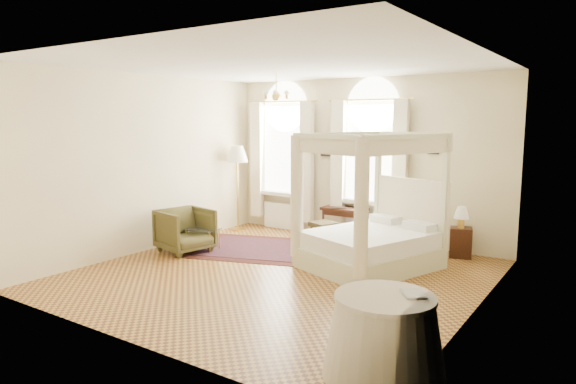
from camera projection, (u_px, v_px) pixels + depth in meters
name	position (u px, v px, depth m)	size (l,w,h in m)	color
ground	(280.00, 275.00, 8.22)	(6.00, 6.00, 0.00)	#AE7C32
room_walls	(279.00, 151.00, 7.94)	(6.00, 6.00, 6.00)	beige
window_left	(283.00, 164.00, 11.42)	(1.62, 0.27, 3.29)	white
window_right	(369.00, 169.00, 10.27)	(1.62, 0.27, 3.29)	white
chandelier	(276.00, 95.00, 9.30)	(0.51, 0.45, 0.50)	gold
wall_pictures	(367.00, 148.00, 10.35)	(2.54, 0.03, 0.39)	black
canopy_bed	(369.00, 238.00, 8.55)	(2.27, 2.50, 2.25)	beige
nightstand	(461.00, 242.00, 9.24)	(0.38, 0.34, 0.54)	#361A0E
nightstand_lamp	(462.00, 214.00, 9.14)	(0.26, 0.26, 0.38)	gold
writing_desk	(345.00, 212.00, 10.50)	(0.92, 0.49, 0.68)	#361A0E
laptop	(339.00, 207.00, 10.42)	(0.34, 0.22, 0.03)	black
stool	(323.00, 226.00, 9.92)	(0.56, 0.56, 0.50)	#3F381B
armchair	(185.00, 230.00, 9.60)	(0.87, 0.90, 0.82)	#443E1D
coffee_table	(203.00, 231.00, 9.74)	(0.66, 0.52, 0.41)	silver
floor_lamp	(237.00, 158.00, 11.33)	(0.49, 0.49, 1.89)	gold
oriental_rug	(266.00, 249.00, 9.83)	(3.33, 2.83, 0.01)	#41160F
side_table	(384.00, 337.00, 4.93)	(1.19, 1.19, 0.81)	white
book	(404.00, 294.00, 4.88)	(0.20, 0.27, 0.03)	black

